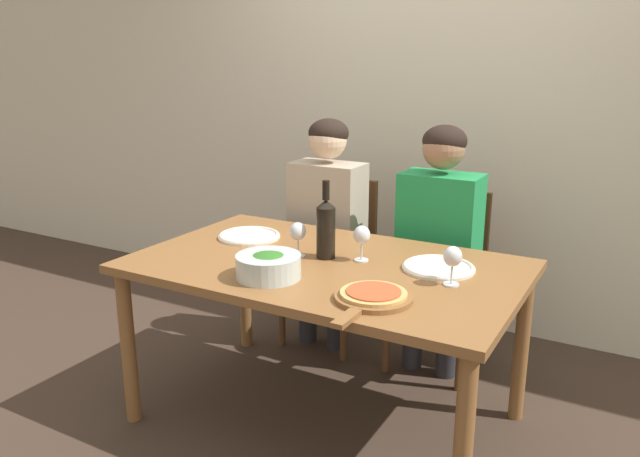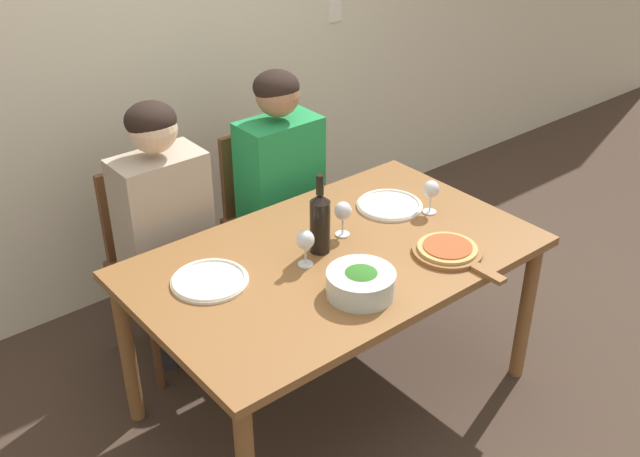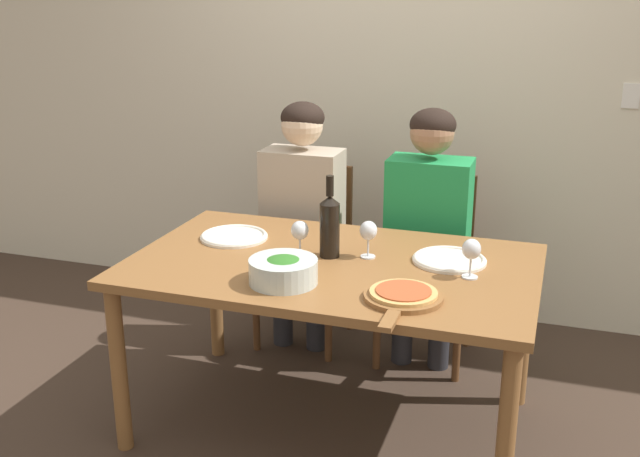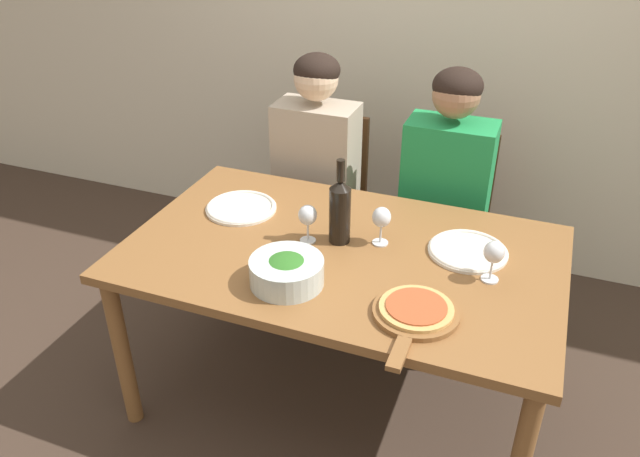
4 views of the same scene
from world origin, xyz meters
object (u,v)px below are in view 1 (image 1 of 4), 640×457
(wine_glass_left, at_px, (298,233))
(wine_glass_right, at_px, (452,259))
(chair_right, at_px, (443,271))
(person_woman, at_px, (326,212))
(person_man, at_px, (438,227))
(dinner_plate_right, at_px, (439,267))
(wine_bottle, at_px, (326,227))
(pizza_on_board, at_px, (372,297))
(broccoli_bowl, at_px, (268,266))
(wine_glass_centre, at_px, (362,237))
(chair_left, at_px, (335,252))
(dinner_plate_left, at_px, (249,236))

(wine_glass_left, relative_size, wine_glass_right, 1.00)
(chair_right, xyz_separation_m, wine_glass_left, (-0.39, -0.77, 0.34))
(person_woman, relative_size, wine_glass_right, 8.19)
(person_woman, xyz_separation_m, wine_glass_left, (0.23, -0.67, 0.08))
(person_man, height_order, dinner_plate_right, person_man)
(person_woman, relative_size, wine_glass_left, 8.19)
(person_man, relative_size, wine_bottle, 3.73)
(wine_bottle, distance_m, pizza_on_board, 0.52)
(chair_right, xyz_separation_m, person_woman, (-0.62, -0.11, 0.26))
(chair_right, xyz_separation_m, broccoli_bowl, (-0.35, -1.05, 0.28))
(person_man, relative_size, wine_glass_right, 8.19)
(pizza_on_board, distance_m, wine_glass_right, 0.35)
(wine_glass_left, height_order, wine_glass_right, same)
(chair_right, distance_m, person_man, 0.28)
(pizza_on_board, bearing_deg, broccoli_bowl, 177.38)
(pizza_on_board, relative_size, wine_glass_left, 2.75)
(person_man, bearing_deg, wine_glass_left, -120.13)
(wine_bottle, distance_m, wine_glass_centre, 0.16)
(person_woman, xyz_separation_m, wine_bottle, (0.34, -0.62, 0.11))
(person_man, bearing_deg, wine_glass_right, -67.39)
(chair_left, relative_size, person_man, 0.72)
(wine_bottle, distance_m, wine_glass_left, 0.12)
(chair_right, distance_m, wine_bottle, 0.86)
(chair_left, distance_m, dinner_plate_right, 1.06)
(wine_glass_left, height_order, wine_glass_centre, same)
(chair_left, bearing_deg, dinner_plate_left, -99.95)
(chair_right, bearing_deg, wine_bottle, -110.93)
(chair_right, relative_size, wine_glass_left, 5.90)
(wine_bottle, xyz_separation_m, wine_glass_centre, (0.15, 0.04, -0.03))
(chair_right, distance_m, broccoli_bowl, 1.14)
(wine_glass_right, height_order, wine_glass_centre, same)
(broccoli_bowl, distance_m, pizza_on_board, 0.45)
(dinner_plate_left, height_order, dinner_plate_right, same)
(chair_left, distance_m, wine_glass_centre, 0.91)
(person_woman, relative_size, wine_glass_centre, 8.19)
(chair_right, xyz_separation_m, pizza_on_board, (0.09, -1.07, 0.25))
(dinner_plate_right, bearing_deg, broccoli_bowl, -142.77)
(chair_left, height_order, pizza_on_board, chair_left)
(chair_right, relative_size, pizza_on_board, 2.15)
(person_man, xyz_separation_m, wine_glass_centre, (-0.13, -0.59, 0.08))
(chair_right, height_order, wine_glass_right, chair_right)
(person_man, height_order, broccoli_bowl, person_man)
(chair_right, xyz_separation_m, wine_bottle, (-0.28, -0.73, 0.37))
(wine_bottle, bearing_deg, wine_glass_centre, 13.73)
(chair_left, distance_m, dinner_plate_left, 0.70)
(broccoli_bowl, distance_m, dinner_plate_right, 0.68)
(dinner_plate_right, relative_size, wine_glass_right, 1.91)
(wine_glass_centre, bearing_deg, chair_left, 125.39)
(dinner_plate_right, bearing_deg, wine_bottle, -169.23)
(chair_left, bearing_deg, chair_right, 0.00)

